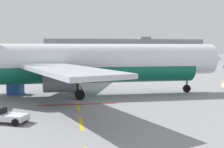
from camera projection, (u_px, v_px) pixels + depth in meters
ground at (199, 80)px, 49.52m from camera, size 400.00×400.00×0.00m
apron_paint_markings at (74, 85)px, 43.29m from camera, size 8.00×95.13×0.01m
airliner_foreground at (90, 63)px, 33.63m from camera, size 34.70×34.63×12.20m
fuel_service_truck at (52, 69)px, 53.75m from camera, size 7.39×4.90×3.14m
uld_cargo_container at (16, 88)px, 34.59m from camera, size 1.98×1.95×1.60m
terminal_satellite at (123, 49)px, 155.58m from camera, size 83.88×22.92×11.98m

